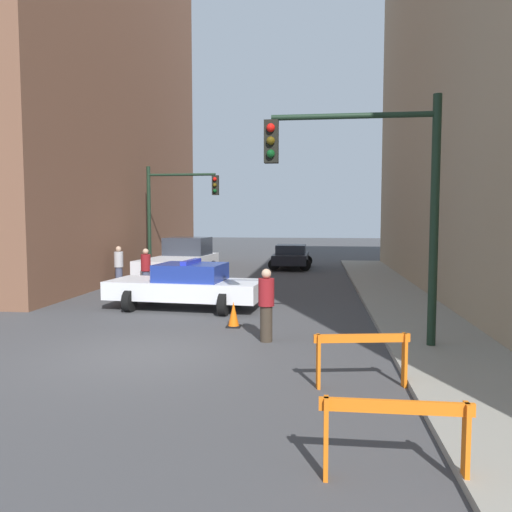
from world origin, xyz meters
The scene contains 14 objects.
ground_plane centered at (0.00, 0.00, 0.00)m, with size 120.00×120.00×0.00m, color #424244.
sidewalk_right centered at (6.20, 0.00, 0.06)m, with size 2.40×44.00×0.12m.
building_corner_left centered at (-12.00, 14.00, 11.24)m, with size 14.00×20.00×22.49m.
traffic_light_near centered at (4.73, 1.03, 3.53)m, with size 3.64×0.35×5.20m.
traffic_light_far centered at (-3.30, 13.10, 3.40)m, with size 3.44×0.35×5.20m.
police_car centered at (-0.48, 5.16, 0.72)m, with size 4.85×2.63×1.52m.
white_truck centered at (-2.49, 11.81, 0.91)m, with size 2.97×5.57×1.90m.
parked_car_near centered at (2.07, 17.96, 0.67)m, with size 2.32×4.33×1.31m.
pedestrian_crossing centered at (-2.85, 8.17, 0.86)m, with size 0.50×0.50×1.66m.
pedestrian_corner centered at (-4.43, 9.46, 0.86)m, with size 0.49×0.49×1.66m.
pedestrian_sidewalk centered at (2.36, 1.39, 0.86)m, with size 0.42×0.42×1.66m.
barrier_front centered at (4.32, -4.47, 0.62)m, with size 1.60×0.17×0.90m.
barrier_mid centered at (4.24, -1.48, 0.62)m, with size 1.58×0.41×0.90m.
traffic_cone centered at (1.38, 2.78, 0.32)m, with size 0.36×0.36×0.66m.
Camera 1 is at (3.49, -9.69, 2.81)m, focal length 35.00 mm.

